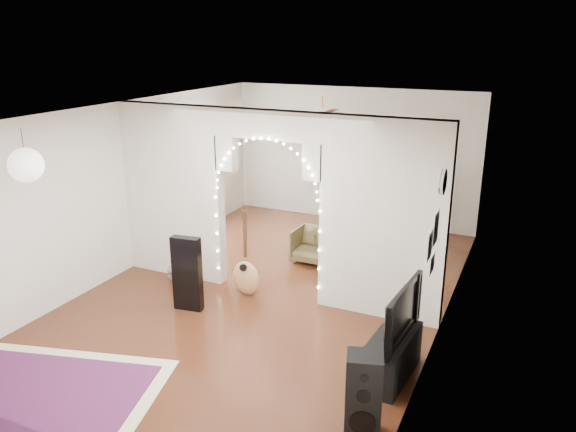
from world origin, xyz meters
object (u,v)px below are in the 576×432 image
at_px(media_console, 391,356).
at_px(dining_chair_right, 312,245).
at_px(dining_table, 362,205).
at_px(floor_speaker, 363,396).
at_px(acoustic_guitar, 246,264).
at_px(bookcase, 396,198).
at_px(dining_chair_left, 332,245).

bearing_deg(media_console, dining_chair_right, 131.52).
xyz_separation_m(media_console, dining_table, (-1.63, 4.07, 0.43)).
distance_m(floor_speaker, dining_table, 5.39).
xyz_separation_m(acoustic_guitar, dining_table, (0.84, 2.92, 0.20)).
xyz_separation_m(floor_speaker, dining_table, (-1.63, 5.13, 0.25)).
xyz_separation_m(media_console, dining_chair_right, (-2.08, 2.76, 0.03)).
distance_m(bookcase, dining_table, 0.93).
relative_size(acoustic_guitar, floor_speaker, 1.27).
relative_size(acoustic_guitar, dining_table, 0.86).
relative_size(acoustic_guitar, dining_chair_right, 1.77).
height_order(media_console, dining_table, dining_table).
bearing_deg(floor_speaker, dining_chair_right, 101.90).
relative_size(dining_chair_left, dining_chair_right, 0.79).
distance_m(dining_table, dining_chair_left, 1.13).
distance_m(acoustic_guitar, media_console, 2.74).
distance_m(bookcase, dining_chair_left, 2.00).
bearing_deg(dining_table, bookcase, 57.64).
relative_size(floor_speaker, dining_chair_left, 1.76).
bearing_deg(media_console, dining_table, 116.37).
distance_m(dining_table, dining_chair_right, 1.44).
bearing_deg(bookcase, dining_chair_left, -124.23).
xyz_separation_m(floor_speaker, media_console, (-0.00, 1.06, -0.18)).
relative_size(floor_speaker, bookcase, 0.66).
bearing_deg(media_console, acoustic_guitar, 159.60).
height_order(bookcase, dining_chair_left, bookcase).
bearing_deg(bookcase, floor_speaker, -94.33).
bearing_deg(dining_table, dining_chair_right, -115.21).
relative_size(acoustic_guitar, dining_chair_left, 2.23).
xyz_separation_m(dining_table, dining_chair_left, (-0.20, -1.02, -0.46)).
xyz_separation_m(acoustic_guitar, bookcase, (1.25, 3.75, 0.18)).
xyz_separation_m(bookcase, dining_chair_right, (-0.86, -2.14, -0.38)).
relative_size(floor_speaker, dining_chair_right, 1.39).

